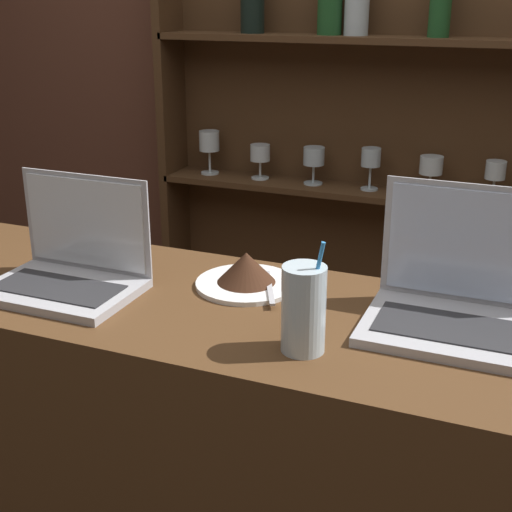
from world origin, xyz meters
name	(u,v)px	position (x,y,z in m)	size (l,w,h in m)	color
back_wall	(398,94)	(0.00, 1.42, 1.35)	(7.00, 0.06, 2.70)	brown
back_shelf	(369,201)	(-0.06, 1.34, 1.01)	(1.45, 0.18, 1.91)	#472D19
laptop_near	(71,265)	(-0.41, 0.21, 1.14)	(0.30, 0.21, 0.23)	#ADADB2
laptop_far	(462,298)	(0.36, 0.33, 1.14)	(0.33, 0.24, 0.25)	#ADADB2
cake_plate	(246,273)	(-0.08, 0.35, 1.12)	(0.21, 0.21, 0.07)	white
water_glass	(304,309)	(0.12, 0.13, 1.16)	(0.08, 0.08, 0.20)	silver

